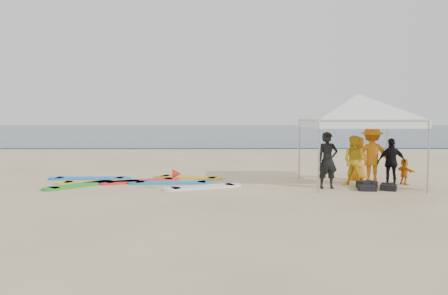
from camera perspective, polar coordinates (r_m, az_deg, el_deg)
ground at (r=12.44m, az=-1.57°, el=-6.36°), size 120.00×120.00×0.00m
ocean at (r=72.27m, az=-0.54°, el=2.26°), size 160.00×84.00×0.08m
shoreline_foam at (r=30.52m, az=-0.83°, el=-0.20°), size 160.00×1.20×0.01m
person_black_a at (r=14.02m, az=13.39°, el=-1.64°), size 0.69×0.49×1.77m
person_yellow at (r=14.69m, az=16.73°, el=-1.70°), size 1.01×0.97×1.64m
person_orange_a at (r=15.26m, az=18.73°, el=-0.97°), size 1.34×0.87×1.94m
person_black_b at (r=15.14m, az=21.04°, el=-1.81°), size 0.92×0.40×1.55m
person_orange_b at (r=16.13m, az=17.08°, el=-1.36°), size 0.87×0.68×1.56m
person_seated at (r=15.68m, az=22.50°, el=-2.92°), size 0.46×0.84×0.86m
canopy_tent at (r=14.93m, az=17.09°, el=6.68°), size 4.53×4.53×3.42m
marker_pennant at (r=13.51m, az=-6.16°, el=-3.44°), size 0.28×0.28×0.64m
gear_pile at (r=14.32m, az=19.07°, el=-4.82°), size 1.20×1.01×0.22m
surfboard_spread at (r=15.20m, az=-11.17°, el=-4.41°), size 6.42×3.38×0.07m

